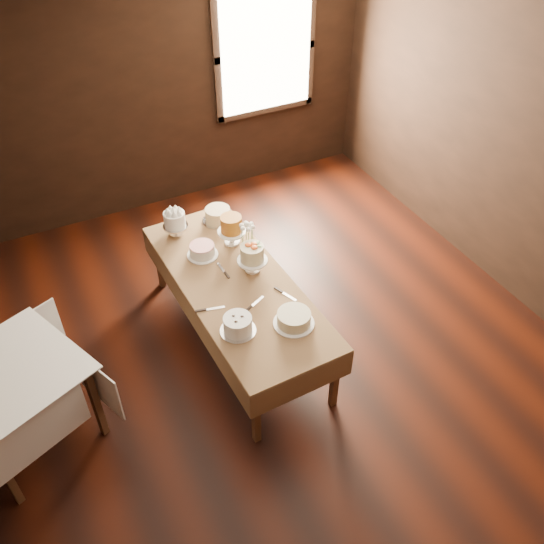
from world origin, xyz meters
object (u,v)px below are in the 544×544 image
(cake_caramel, at_px, (232,231))
(cake_server_a, at_px, (258,301))
(cake_lattice, at_px, (202,251))
(cake_swirl, at_px, (238,325))
(cake_server_e, at_px, (216,308))
(flower_vase, at_px, (248,249))
(cake_speckled, at_px, (218,215))
(display_table, at_px, (236,287))
(cake_server_c, at_px, (221,267))
(cake_flowers, at_px, (252,260))
(cake_server_d, at_px, (252,254))
(side_table, at_px, (11,380))
(cake_cream, at_px, (294,319))
(cake_server_b, at_px, (289,297))
(cake_meringue, at_px, (175,224))

(cake_caramel, xyz_separation_m, cake_server_a, (-0.13, -0.81, -0.12))
(cake_lattice, bearing_deg, cake_server_a, -76.60)
(cake_swirl, bearing_deg, cake_server_e, 100.71)
(cake_lattice, xyz_separation_m, flower_vase, (0.37, -0.18, 0.02))
(cake_swirl, bearing_deg, cake_speckled, 73.35)
(display_table, bearing_deg, cake_server_c, 98.73)
(cake_flowers, distance_m, cake_server_a, 0.42)
(cake_server_d, bearing_deg, side_table, 123.59)
(cake_speckled, distance_m, cake_server_a, 1.19)
(cake_cream, bearing_deg, cake_lattice, 106.19)
(cake_caramel, bearing_deg, cake_server_d, -70.32)
(cake_swirl, bearing_deg, cake_cream, -16.09)
(cake_server_e, bearing_deg, cake_server_d, 54.56)
(cake_caramel, bearing_deg, cake_speckled, 87.84)
(display_table, xyz_separation_m, cake_server_b, (0.32, -0.37, 0.05))
(side_table, xyz_separation_m, cake_swirl, (1.64, -0.28, 0.07))
(cake_speckled, distance_m, cake_server_b, 1.26)
(display_table, bearing_deg, side_table, -172.36)
(display_table, relative_size, cake_server_a, 9.45)
(cake_caramel, height_order, cake_cream, cake_caramel)
(cake_meringue, xyz_separation_m, cake_server_c, (0.18, -0.64, -0.11))
(side_table, height_order, cake_server_c, side_table)
(cake_server_b, height_order, cake_server_e, same)
(side_table, relative_size, cake_speckled, 3.99)
(cake_cream, xyz_separation_m, cake_server_d, (0.07, 0.93, -0.05))
(display_table, xyz_separation_m, cake_cream, (0.21, -0.65, 0.10))
(cake_server_d, distance_m, cake_server_e, 0.74)
(cake_server_d, bearing_deg, cake_server_b, -156.57)
(cake_flowers, bearing_deg, cake_meringue, 117.89)
(cake_server_d, bearing_deg, cake_meringue, 60.02)
(cake_swirl, distance_m, cake_server_c, 0.79)
(cake_server_c, height_order, cake_server_d, same)
(cake_lattice, bearing_deg, cake_caramel, 9.54)
(cake_flowers, height_order, cake_server_b, cake_flowers)
(cake_server_e, bearing_deg, cake_caramel, 70.15)
(cake_cream, bearing_deg, side_table, 168.86)
(side_table, distance_m, cake_server_e, 1.58)
(cake_server_a, distance_m, cake_server_e, 0.35)
(cake_server_b, distance_m, flower_vase, 0.66)
(cake_lattice, xyz_separation_m, cake_flowers, (0.31, -0.38, 0.07))
(cake_flowers, bearing_deg, cake_server_b, -74.29)
(cake_server_c, bearing_deg, cake_server_b, -150.90)
(side_table, xyz_separation_m, cake_caramel, (2.05, 0.76, 0.13))
(cake_speckled, relative_size, cake_server_c, 1.27)
(cake_speckled, relative_size, cake_swirl, 1.08)
(cake_cream, relative_size, cake_server_b, 1.47)
(cake_lattice, distance_m, cake_cream, 1.16)
(cake_caramel, bearing_deg, cake_swirl, -111.37)
(side_table, xyz_separation_m, cake_flowers, (2.05, 0.33, 0.12))
(display_table, relative_size, cake_server_b, 9.45)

